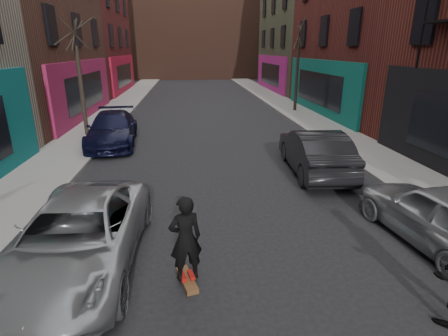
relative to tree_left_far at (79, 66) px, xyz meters
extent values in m
cube|color=gray|center=(-0.05, 12.00, -3.31)|extent=(2.50, 84.00, 0.13)
cube|color=gray|center=(12.45, 12.00, -3.31)|extent=(2.50, 84.00, 0.13)
cube|color=#47281E|center=(6.20, 38.00, 3.62)|extent=(40.00, 10.00, 14.00)
imported|color=gray|center=(2.83, -11.34, -2.69)|extent=(2.43, 5.04, 1.38)
imported|color=black|center=(1.60, -1.66, -2.66)|extent=(2.44, 5.12, 1.44)
imported|color=gray|center=(10.48, -11.25, -2.67)|extent=(2.14, 4.32, 1.42)
imported|color=black|center=(9.40, -6.26, -2.61)|extent=(1.93, 4.77, 1.54)
cube|color=brown|center=(4.93, -12.04, -3.33)|extent=(0.43, 0.83, 0.10)
imported|color=black|center=(4.93, -12.04, -2.45)|extent=(0.69, 0.54, 1.65)
camera|label=1|loc=(5.06, -17.60, 0.78)|focal=28.00mm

